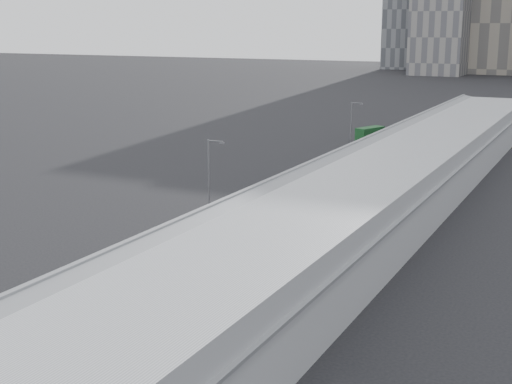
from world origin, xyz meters
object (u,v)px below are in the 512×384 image
Objects in this scene: bus_8 at (422,131)px; street_lamp_near at (210,174)px; bus_5 at (337,171)px; bus_7 at (401,142)px; shipping_container at (370,134)px; bus_9 at (433,123)px; suv at (410,123)px; bus_4 at (291,194)px; bus_2 at (153,271)px; bus_3 at (233,227)px; street_lamp_far at (352,122)px; bus_10 at (449,114)px; bus_6 at (370,155)px; bus_1 at (42,327)px.

street_lamp_near is at bearing -99.67° from bus_8.
bus_7 is at bearing 83.33° from bus_5.
bus_9 is at bearing 89.01° from shipping_container.
bus_8 is at bearing -51.25° from suv.
bus_7 is at bearing 89.13° from bus_4.
bus_4 is 14.99m from bus_5.
bus_7 reaches higher than bus_2.
bus_3 is at bearing -94.42° from bus_9.
street_lamp_far reaches higher than shipping_container.
bus_10 reaches higher than bus_8.
suv is (1.51, 32.22, -3.89)m from street_lamp_far.
bus_6 is at bearing -84.57° from bus_10.
bus_3 is at bearing -45.64° from street_lamp_near.
bus_1 reaches higher than suv.
bus_6 is 1.37× the size of street_lamp_near.
street_lamp_far reaches higher than bus_5.
bus_3 is at bearing -84.38° from bus_10.
bus_6 is (-0.56, 70.55, -0.08)m from bus_1.
bus_9 reaches higher than bus_1.
bus_1 is at bearing -88.02° from bus_6.
bus_7 is 30.26m from suv.
bus_9 reaches higher than bus_3.
bus_3 is 44.27m from bus_6.
bus_9 reaches higher than bus_10.
bus_5 reaches higher than bus_7.
bus_3 reaches higher than bus_6.
bus_2 reaches higher than bus_6.
bus_1 is at bearing -70.84° from suv.
bus_7 is at bearing -93.17° from bus_9.
bus_6 is at bearing -94.93° from bus_9.
bus_8 is 0.98× the size of bus_10.
bus_3 is 66.05m from shipping_container.
bus_8 is 16.53m from suv.
bus_5 is 1.17× the size of bus_6.
bus_1 is at bearing -85.50° from bus_3.
street_lamp_near reaches higher than street_lamp_far.
bus_4 is (-0.54, 28.55, 0.20)m from bus_2.
bus_9 is at bearing 85.53° from street_lamp_near.
shipping_container is at bearing 95.81° from bus_5.
suv is at bearing 94.48° from bus_4.
bus_5 is at bearing -68.37° from suv.
bus_6 is 1.99× the size of shipping_container.
bus_7 is at bearing 18.66° from street_lamp_far.
bus_5 is 27.13m from street_lamp_far.
street_lamp_near is (-6.73, -66.41, 3.53)m from bus_8.
shipping_container is (-6.87, 50.91, -0.37)m from bus_4.
bus_8 reaches higher than shipping_container.
bus_2 is at bearing -88.67° from bus_4.
bus_8 is at bearing 89.59° from bus_6.
bus_2 is 0.90× the size of bus_9.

